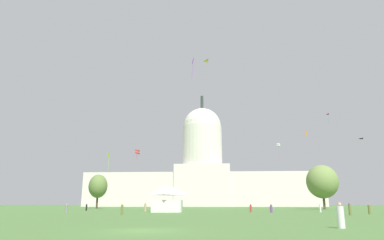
% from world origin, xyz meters
% --- Properties ---
extents(ground_plane, '(800.00, 800.00, 0.00)m').
position_xyz_m(ground_plane, '(0.00, 0.00, 0.00)').
color(ground_plane, '#4C7538').
extents(capitol_building, '(134.94, 24.19, 66.47)m').
position_xyz_m(capitol_building, '(-3.42, 179.26, 17.72)').
color(capitol_building, silver).
rests_on(capitol_building, ground_plane).
extents(event_tent, '(6.08, 5.58, 5.26)m').
position_xyz_m(event_tent, '(-5.19, 46.50, 2.66)').
color(event_tent, white).
rests_on(event_tent, ground_plane).
extents(tree_west_near, '(8.93, 9.42, 11.52)m').
position_xyz_m(tree_west_near, '(-36.46, 95.43, 7.49)').
color(tree_west_near, '#42301E').
rests_on(tree_west_near, ground_plane).
extents(tree_east_far, '(13.46, 13.48, 13.07)m').
position_xyz_m(tree_east_far, '(36.44, 84.44, 8.07)').
color(tree_east_far, brown).
rests_on(tree_east_far, ground_plane).
extents(person_tan_front_right, '(0.67, 0.67, 1.77)m').
position_xyz_m(person_tan_front_right, '(-10.51, 51.01, 0.80)').
color(person_tan_front_right, tan).
rests_on(person_tan_front_right, ground_plane).
extents(person_white_mid_center, '(0.40, 0.40, 1.68)m').
position_xyz_m(person_white_mid_center, '(24.56, 47.68, 0.78)').
color(person_white_mid_center, silver).
rests_on(person_white_mid_center, ground_plane).
extents(person_olive_edge_east, '(0.43, 0.43, 1.59)m').
position_xyz_m(person_olive_edge_east, '(28.81, 35.89, 0.72)').
color(person_olive_edge_east, olive).
rests_on(person_olive_edge_east, ground_plane).
extents(person_olive_near_tree_east, '(0.39, 0.39, 1.74)m').
position_xyz_m(person_olive_near_tree_east, '(23.58, 29.93, 0.81)').
color(person_olive_near_tree_east, olive).
rests_on(person_olive_near_tree_east, ground_plane).
extents(person_olive_back_center, '(0.46, 0.46, 1.68)m').
position_xyz_m(person_olive_back_center, '(-9.37, 28.80, 0.78)').
color(person_olive_back_center, olive).
rests_on(person_olive_back_center, ground_plane).
extents(person_red_front_left, '(0.55, 0.55, 1.59)m').
position_xyz_m(person_red_front_left, '(11.27, 48.46, 0.71)').
color(person_red_front_left, red).
rests_on(person_red_front_left, ground_plane).
extents(person_grey_lawn_far_left, '(0.52, 0.52, 1.58)m').
position_xyz_m(person_grey_lawn_far_left, '(-21.05, 36.17, 0.72)').
color(person_grey_lawn_far_left, gray).
rests_on(person_grey_lawn_far_left, ground_plane).
extents(person_white_mid_right, '(0.67, 0.67, 1.71)m').
position_xyz_m(person_white_mid_right, '(12.95, 2.83, 0.77)').
color(person_white_mid_right, silver).
rests_on(person_white_mid_right, ground_plane).
extents(person_purple_back_right, '(0.58, 0.58, 1.56)m').
position_xyz_m(person_purple_back_right, '(14.78, 45.13, 0.70)').
color(person_purple_back_right, '#703D93').
rests_on(person_purple_back_right, ground_plane).
extents(person_black_lawn_far_right, '(0.47, 0.47, 1.72)m').
position_xyz_m(person_black_lawn_far_right, '(-26.10, 58.67, 0.80)').
color(person_black_lawn_far_right, black).
rests_on(person_black_lawn_far_right, ground_plane).
extents(kite_white_mid, '(1.19, 1.20, 0.98)m').
position_xyz_m(kite_white_mid, '(25.11, 89.93, 20.34)').
color(kite_white_mid, white).
extents(kite_black_low, '(1.51, 1.41, 0.26)m').
position_xyz_m(kite_black_low, '(37.87, 55.96, 15.71)').
color(kite_black_low, black).
extents(kite_lime_low, '(0.45, 1.01, 4.36)m').
position_xyz_m(kite_lime_low, '(-23.72, 65.37, 13.66)').
color(kite_lime_low, '#8CD133').
extents(kite_orange_mid, '(0.82, 0.55, 1.50)m').
position_xyz_m(kite_orange_mid, '(33.38, 86.70, 23.40)').
color(kite_orange_mid, orange).
extents(kite_magenta_mid, '(1.32, 1.28, 2.63)m').
position_xyz_m(kite_magenta_mid, '(37.58, 75.74, 26.65)').
color(kite_magenta_mid, '#D1339E').
extents(kite_violet_mid, '(0.50, 0.79, 4.45)m').
position_xyz_m(kite_violet_mid, '(-0.06, 45.28, 30.77)').
color(kite_violet_mid, purple).
extents(kite_red_low, '(1.40, 1.34, 3.46)m').
position_xyz_m(kite_red_low, '(-19.96, 82.08, 17.34)').
color(kite_red_low, red).
extents(kite_gold_mid, '(1.07, 1.48, 0.25)m').
position_xyz_m(kite_gold_mid, '(2.58, 32.21, 24.92)').
color(kite_gold_mid, gold).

